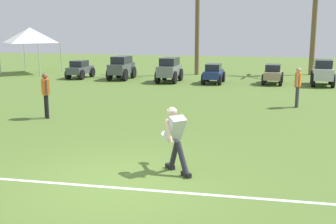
# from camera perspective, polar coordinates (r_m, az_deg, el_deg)

# --- Properties ---
(ground_plane) EXTENTS (80.00, 80.00, 0.00)m
(ground_plane) POSITION_cam_1_polar(r_m,az_deg,el_deg) (8.66, -6.85, -9.41)
(ground_plane) COLOR #526F2D
(field_line_paint) EXTENTS (25.82, 1.35, 0.01)m
(field_line_paint) POSITION_cam_1_polar(r_m,az_deg,el_deg) (8.39, -7.61, -10.09)
(field_line_paint) COLOR white
(field_line_paint) RESTS_ON ground_plane
(frisbee_thrower) EXTENTS (0.75, 0.96, 1.40)m
(frisbee_thrower) POSITION_cam_1_polar(r_m,az_deg,el_deg) (8.99, 1.00, -3.26)
(frisbee_thrower) COLOR #23232D
(frisbee_thrower) RESTS_ON ground_plane
(frisbee_in_flight) EXTENTS (0.28, 0.27, 0.10)m
(frisbee_in_flight) POSITION_cam_1_polar(r_m,az_deg,el_deg) (9.66, -0.18, -2.97)
(frisbee_in_flight) COLOR white
(teammate_near_sideline) EXTENTS (0.39, 0.40, 1.56)m
(teammate_near_sideline) POSITION_cam_1_polar(r_m,az_deg,el_deg) (14.98, -16.24, 2.72)
(teammate_near_sideline) COLOR black
(teammate_near_sideline) RESTS_ON ground_plane
(teammate_midfield) EXTENTS (0.26, 0.50, 1.56)m
(teammate_midfield) POSITION_cam_1_polar(r_m,az_deg,el_deg) (17.17, 17.18, 3.71)
(teammate_midfield) COLOR #33333D
(teammate_midfield) RESTS_ON ground_plane
(parked_car_slot_a) EXTENTS (1.09, 2.20, 1.10)m
(parked_car_slot_a) POSITION_cam_1_polar(r_m,az_deg,el_deg) (26.89, -11.83, 5.71)
(parked_car_slot_a) COLOR #474C51
(parked_car_slot_a) RESTS_ON ground_plane
(parked_car_slot_b) EXTENTS (1.17, 2.35, 1.40)m
(parked_car_slot_b) POSITION_cam_1_polar(r_m,az_deg,el_deg) (25.85, -6.30, 6.07)
(parked_car_slot_b) COLOR #474C51
(parked_car_slot_b) RESTS_ON ground_plane
(parked_car_slot_c) EXTENTS (1.16, 2.35, 1.40)m
(parked_car_slot_c) POSITION_cam_1_polar(r_m,az_deg,el_deg) (24.41, 0.19, 5.83)
(parked_car_slot_c) COLOR slate
(parked_car_slot_c) RESTS_ON ground_plane
(parked_car_slot_d) EXTENTS (1.09, 2.20, 1.10)m
(parked_car_slot_d) POSITION_cam_1_polar(r_m,az_deg,el_deg) (23.99, 6.20, 5.24)
(parked_car_slot_d) COLOR navy
(parked_car_slot_d) RESTS_ON ground_plane
(parked_car_slot_e) EXTENTS (1.18, 2.24, 1.10)m
(parked_car_slot_e) POSITION_cam_1_polar(r_m,az_deg,el_deg) (24.24, 14.03, 5.04)
(parked_car_slot_e) COLOR #998466
(parked_car_slot_e) RESTS_ON ground_plane
(parked_car_slot_f) EXTENTS (1.26, 2.39, 1.40)m
(parked_car_slot_f) POSITION_cam_1_polar(r_m,az_deg,el_deg) (24.37, 20.22, 5.13)
(parked_car_slot_f) COLOR #B7BABF
(parked_car_slot_f) RESTS_ON ground_plane
(palm_tree_far_left) EXTENTS (3.43, 3.30, 6.85)m
(palm_tree_far_left) POSITION_cam_1_polar(r_m,az_deg,el_deg) (28.40, 4.00, 13.35)
(palm_tree_far_left) COLOR brown
(palm_tree_far_left) RESTS_ON ground_plane
(palm_tree_left_of_centre) EXTENTS (3.25, 3.51, 6.08)m
(palm_tree_left_of_centre) POSITION_cam_1_polar(r_m,az_deg,el_deg) (29.80, 19.26, 11.93)
(palm_tree_left_of_centre) COLOR brown
(palm_tree_left_of_centre) RESTS_ON ground_plane
(event_tent) EXTENTS (3.06, 3.06, 3.11)m
(event_tent) POSITION_cam_1_polar(r_m,az_deg,el_deg) (30.45, -18.19, 9.86)
(event_tent) COLOR #B2B5BA
(event_tent) RESTS_ON ground_plane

